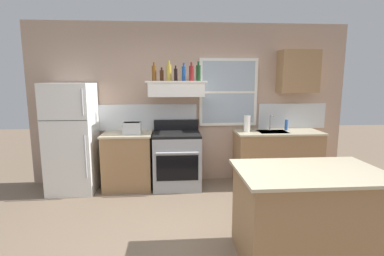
{
  "coord_description": "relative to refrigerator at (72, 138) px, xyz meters",
  "views": [
    {
      "loc": [
        -0.35,
        -2.8,
        1.77
      ],
      "look_at": [
        -0.05,
        1.2,
        1.1
      ],
      "focal_mm": 27.35,
      "sensor_mm": 36.0,
      "label": 1
    }
  ],
  "objects": [
    {
      "name": "ground_plane",
      "position": [
        1.9,
        -1.84,
        -0.86
      ],
      "size": [
        16.0,
        16.0,
        0.0
      ],
      "primitive_type": "plane",
      "color": "#7A6651"
    },
    {
      "name": "back_wall",
      "position": [
        1.93,
        0.39,
        0.5
      ],
      "size": [
        5.4,
        0.11,
        2.7
      ],
      "color": "tan",
      "rests_on": "ground_plane"
    },
    {
      "name": "refrigerator",
      "position": [
        0.0,
        0.0,
        0.0
      ],
      "size": [
        0.7,
        0.72,
        1.72
      ],
      "color": "white",
      "rests_on": "ground_plane"
    },
    {
      "name": "counter_left_of_stove",
      "position": [
        0.85,
        0.06,
        -0.4
      ],
      "size": [
        0.79,
        0.63,
        0.91
      ],
      "color": "#9E754C",
      "rests_on": "ground_plane"
    },
    {
      "name": "toaster",
      "position": [
        0.94,
        -0.02,
        0.15
      ],
      "size": [
        0.3,
        0.2,
        0.19
      ],
      "color": "silver",
      "rests_on": "counter_left_of_stove"
    },
    {
      "name": "stove_range",
      "position": [
        1.65,
        0.02,
        -0.39
      ],
      "size": [
        0.76,
        0.69,
        1.09
      ],
      "color": "#9EA0A5",
      "rests_on": "ground_plane"
    },
    {
      "name": "range_hood_shelf",
      "position": [
        1.65,
        0.12,
        0.77
      ],
      "size": [
        0.96,
        0.52,
        0.24
      ],
      "color": "white"
    },
    {
      "name": "bottle_amber_wine",
      "position": [
        1.3,
        0.17,
        1.01
      ],
      "size": [
        0.07,
        0.07,
        0.3
      ],
      "color": "brown",
      "rests_on": "range_hood_shelf"
    },
    {
      "name": "bottle_brown_stout",
      "position": [
        1.42,
        0.17,
        0.98
      ],
      "size": [
        0.06,
        0.06,
        0.21
      ],
      "color": "#381E0F",
      "rests_on": "range_hood_shelf"
    },
    {
      "name": "bottle_champagne_gold_foil",
      "position": [
        1.54,
        0.16,
        1.02
      ],
      "size": [
        0.08,
        0.08,
        0.32
      ],
      "color": "#B29333",
      "rests_on": "range_hood_shelf"
    },
    {
      "name": "bottle_balsamic_dark",
      "position": [
        1.64,
        0.08,
        0.99
      ],
      "size": [
        0.06,
        0.06,
        0.24
      ],
      "color": "black",
      "rests_on": "range_hood_shelf"
    },
    {
      "name": "bottle_blue_liqueur",
      "position": [
        1.78,
        0.13,
        1.01
      ],
      "size": [
        0.07,
        0.07,
        0.29
      ],
      "color": "#1E478C",
      "rests_on": "range_hood_shelf"
    },
    {
      "name": "bottle_red_label_wine",
      "position": [
        1.89,
        0.06,
        1.01
      ],
      "size": [
        0.07,
        0.07,
        0.29
      ],
      "color": "maroon",
      "rests_on": "range_hood_shelf"
    },
    {
      "name": "bottle_dark_green_wine",
      "position": [
        2.01,
        0.08,
        1.02
      ],
      "size": [
        0.07,
        0.07,
        0.31
      ],
      "color": "#143819",
      "rests_on": "range_hood_shelf"
    },
    {
      "name": "counter_right_with_sink",
      "position": [
        3.35,
        0.06,
        -0.4
      ],
      "size": [
        1.43,
        0.63,
        0.91
      ],
      "color": "#9E754C",
      "rests_on": "ground_plane"
    },
    {
      "name": "sink_faucet",
      "position": [
        3.25,
        0.16,
        0.23
      ],
      "size": [
        0.03,
        0.17,
        0.28
      ],
      "color": "silver",
      "rests_on": "counter_right_with_sink"
    },
    {
      "name": "paper_towel_roll",
      "position": [
        2.82,
        0.06,
        0.19
      ],
      "size": [
        0.11,
        0.11,
        0.27
      ],
      "primitive_type": "cylinder",
      "color": "white",
      "rests_on": "counter_right_with_sink"
    },
    {
      "name": "dish_soap_bottle",
      "position": [
        3.53,
        0.16,
        0.14
      ],
      "size": [
        0.06,
        0.06,
        0.18
      ],
      "primitive_type": "cylinder",
      "color": "blue",
      "rests_on": "counter_right_with_sink"
    },
    {
      "name": "kitchen_island",
      "position": [
        2.88,
        -2.05,
        -0.4
      ],
      "size": [
        1.4,
        0.9,
        0.91
      ],
      "color": "#9E754C",
      "rests_on": "ground_plane"
    },
    {
      "name": "upper_cabinet_right",
      "position": [
        3.7,
        0.2,
        1.04
      ],
      "size": [
        0.64,
        0.32,
        0.7
      ],
      "color": "#9E754C"
    }
  ]
}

